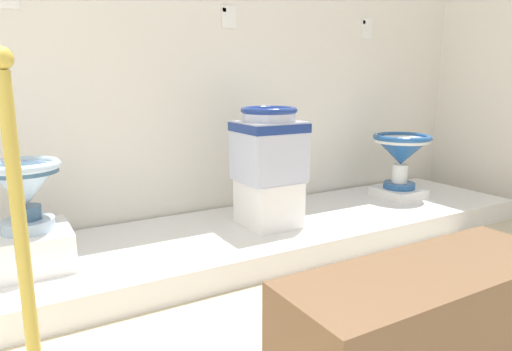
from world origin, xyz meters
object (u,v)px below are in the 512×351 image
plinth_block_rightmost (268,203)px  plinth_block_tall_cobalt (398,192)px  museum_bench (427,325)px  stanchion_post_near_left (29,312)px  antique_toilet_leftmost (24,186)px  info_placard_second (229,17)px  antique_toilet_tall_cobalt (401,150)px  info_placard_third (367,28)px  antique_toilet_rightmost (269,142)px  plinth_block_leftmost (31,249)px

plinth_block_rightmost → plinth_block_tall_cobalt: bearing=3.9°
museum_bench → stanchion_post_near_left: bearing=155.5°
antique_toilet_leftmost → info_placard_second: (1.26, 0.47, 0.85)m
plinth_block_rightmost → antique_toilet_tall_cobalt: 1.20m
info_placard_third → antique_toilet_leftmost: bearing=-169.1°
antique_toilet_leftmost → stanchion_post_near_left: (-0.05, -0.81, -0.21)m
antique_toilet_rightmost → museum_bench: antique_toilet_rightmost is taller
antique_toilet_rightmost → stanchion_post_near_left: stanchion_post_near_left is taller
stanchion_post_near_left → plinth_block_rightmost: bearing=31.2°
plinth_block_tall_cobalt → museum_bench: size_ratio=0.30×
info_placard_second → museum_bench: 2.15m
museum_bench → antique_toilet_leftmost: bearing=128.9°
plinth_block_tall_cobalt → info_placard_second: bearing=161.3°
plinth_block_leftmost → antique_toilet_tall_cobalt: 2.46m
antique_toilet_tall_cobalt → stanchion_post_near_left: (-2.50, -0.88, -0.17)m
plinth_block_tall_cobalt → antique_toilet_rightmost: bearing=-176.1°
stanchion_post_near_left → museum_bench: (1.12, -0.51, -0.11)m
antique_toilet_leftmost → antique_toilet_rightmost: (1.27, -0.01, 0.11)m
plinth_block_leftmost → plinth_block_rightmost: 1.27m
plinth_block_leftmost → info_placard_second: bearing=20.3°
plinth_block_leftmost → museum_bench: 1.70m
plinth_block_rightmost → plinth_block_tall_cobalt: size_ratio=1.08×
antique_toilet_leftmost → antique_toilet_tall_cobalt: 2.45m
plinth_block_rightmost → antique_toilet_tall_cobalt: (1.18, 0.08, 0.21)m
antique_toilet_tall_cobalt → info_placard_third: info_placard_third is taller
plinth_block_rightmost → plinth_block_leftmost: bearing=179.4°
antique_toilet_rightmost → stanchion_post_near_left: 1.58m
antique_toilet_tall_cobalt → info_placard_third: bearing=92.5°
antique_toilet_rightmost → stanchion_post_near_left: bearing=-148.8°
antique_toilet_tall_cobalt → plinth_block_tall_cobalt: bearing=0.0°
antique_toilet_leftmost → plinth_block_rightmost: size_ratio=0.96×
plinth_block_rightmost → stanchion_post_near_left: size_ratio=0.32×
info_placard_second → museum_bench: (-0.19, -1.79, -1.17)m
plinth_block_rightmost → antique_toilet_tall_cobalt: bearing=3.9°
plinth_block_tall_cobalt → stanchion_post_near_left: 2.65m
info_placard_second → info_placard_third: same height
plinth_block_tall_cobalt → stanchion_post_near_left: size_ratio=0.29×
antique_toilet_rightmost → antique_toilet_tall_cobalt: (1.18, 0.08, -0.15)m
info_placard_third → info_placard_second: bearing=-180.0°
stanchion_post_near_left → plinth_block_leftmost: bearing=86.2°
plinth_block_rightmost → antique_toilet_tall_cobalt: size_ratio=0.82×
info_placard_third → plinth_block_leftmost: bearing=-169.1°
plinth_block_rightmost → info_placard_third: (1.16, 0.48, 1.09)m
plinth_block_rightmost → stanchion_post_near_left: stanchion_post_near_left is taller
plinth_block_rightmost → info_placard_third: 1.66m
info_placard_second → stanchion_post_near_left: info_placard_second is taller
antique_toilet_leftmost → stanchion_post_near_left: stanchion_post_near_left is taller
plinth_block_leftmost → stanchion_post_near_left: stanchion_post_near_left is taller
info_placard_second → museum_bench: info_placard_second is taller
stanchion_post_near_left → museum_bench: stanchion_post_near_left is taller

